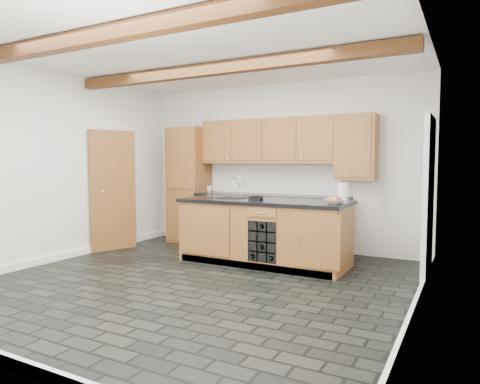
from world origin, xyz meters
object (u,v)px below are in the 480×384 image
at_px(kitchen_scale, 256,198).
at_px(fruit_bowl, 335,202).
at_px(island, 264,232).
at_px(paper_towel, 343,193).

distance_m(kitchen_scale, fruit_bowl, 1.19).
xyz_separation_m(island, kitchen_scale, (-0.11, -0.05, 0.49)).
bearing_deg(kitchen_scale, paper_towel, 10.19).
bearing_deg(island, kitchen_scale, -154.20).
relative_size(island, fruit_bowl, 10.08).
distance_m(island, kitchen_scale, 0.51).
bearing_deg(paper_towel, kitchen_scale, -172.94).
bearing_deg(paper_towel, island, -174.94).
height_order(island, fruit_bowl, fruit_bowl).
bearing_deg(fruit_bowl, island, 173.25).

